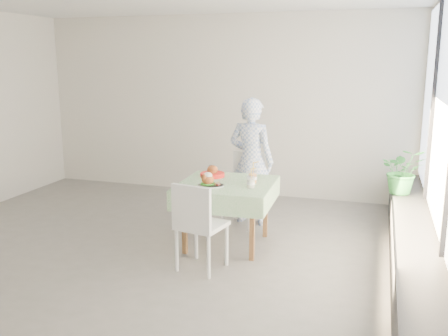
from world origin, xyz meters
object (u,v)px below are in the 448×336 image
(juice_cup_orange, at_px, (253,177))
(chair_near, at_px, (201,243))
(diner, at_px, (251,161))
(main_dish, at_px, (209,181))
(chair_far, at_px, (242,203))
(potted_plant, at_px, (403,171))
(cafe_table, at_px, (227,206))

(juice_cup_orange, bearing_deg, chair_near, -112.17)
(diner, distance_m, main_dish, 1.09)
(chair_far, relative_size, chair_near, 1.02)
(main_dish, bearing_deg, potted_plant, 31.33)
(chair_far, bearing_deg, juice_cup_orange, -65.94)
(cafe_table, bearing_deg, main_dish, -125.17)
(diner, xyz_separation_m, main_dish, (-0.20, -1.07, -0.03))
(cafe_table, bearing_deg, diner, 86.11)
(diner, relative_size, juice_cup_orange, 5.68)
(cafe_table, xyz_separation_m, diner, (0.06, 0.87, 0.36))
(main_dish, distance_m, potted_plant, 2.41)
(chair_near, xyz_separation_m, juice_cup_orange, (0.33, 0.81, 0.53))
(diner, height_order, juice_cup_orange, diner)
(main_dish, bearing_deg, chair_near, -79.82)
(juice_cup_orange, bearing_deg, main_dish, -147.59)
(potted_plant, bearing_deg, main_dish, -148.67)
(potted_plant, bearing_deg, chair_far, -171.14)
(cafe_table, distance_m, juice_cup_orange, 0.45)
(chair_far, height_order, diner, diner)
(chair_near, bearing_deg, juice_cup_orange, 67.83)
(chair_far, bearing_deg, potted_plant, 8.86)
(chair_far, relative_size, main_dish, 3.13)
(chair_far, relative_size, diner, 0.57)
(chair_far, bearing_deg, cafe_table, -88.39)
(chair_near, height_order, juice_cup_orange, juice_cup_orange)
(chair_far, distance_m, diner, 0.55)
(chair_near, height_order, potted_plant, potted_plant)
(diner, bearing_deg, juice_cup_orange, 114.77)
(diner, height_order, main_dish, diner)
(chair_near, height_order, diner, diner)
(main_dish, bearing_deg, cafe_table, 54.83)
(chair_near, bearing_deg, chair_far, 89.07)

